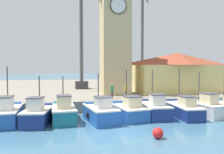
# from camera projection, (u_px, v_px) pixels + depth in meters

# --- Properties ---
(ground_plane) EXTENTS (300.00, 300.00, 0.00)m
(ground_plane) POSITION_uv_depth(u_px,v_px,m) (120.00, 130.00, 16.03)
(ground_plane) COLOR teal
(quay_wharf) EXTENTS (120.00, 40.00, 1.13)m
(quay_wharf) POSITION_uv_depth(u_px,v_px,m) (87.00, 88.00, 42.01)
(quay_wharf) COLOR gray
(quay_wharf) RESTS_ON ground
(fishing_boat_left_outer) EXTENTS (2.38, 4.94, 4.65)m
(fishing_boat_left_outer) POSITION_uv_depth(u_px,v_px,m) (7.00, 114.00, 17.73)
(fishing_boat_left_outer) COLOR #2356A8
(fishing_boat_left_outer) RESTS_ON ground
(fishing_boat_left_inner) EXTENTS (2.38, 4.27, 3.89)m
(fishing_boat_left_inner) POSITION_uv_depth(u_px,v_px,m) (38.00, 114.00, 17.58)
(fishing_boat_left_inner) COLOR navy
(fishing_boat_left_inner) RESTS_ON ground
(fishing_boat_mid_left) EXTENTS (2.20, 4.63, 3.81)m
(fishing_boat_mid_left) POSITION_uv_depth(u_px,v_px,m) (64.00, 112.00, 18.56)
(fishing_boat_mid_left) COLOR #196B7F
(fishing_boat_mid_left) RESTS_ON ground
(fishing_boat_center) EXTENTS (2.73, 4.49, 4.07)m
(fishing_boat_center) POSITION_uv_depth(u_px,v_px,m) (100.00, 112.00, 18.31)
(fishing_boat_center) COLOR #2356A8
(fishing_boat_center) RESTS_ON ground
(fishing_boat_mid_right) EXTENTS (2.81, 4.54, 4.41)m
(fishing_boat_mid_right) POSITION_uv_depth(u_px,v_px,m) (129.00, 110.00, 19.46)
(fishing_boat_mid_right) COLOR #2356A8
(fishing_boat_mid_right) RESTS_ON ground
(fishing_boat_right_inner) EXTENTS (2.23, 4.58, 4.39)m
(fishing_boat_right_inner) POSITION_uv_depth(u_px,v_px,m) (154.00, 109.00, 20.11)
(fishing_boat_right_inner) COLOR navy
(fishing_boat_right_inner) RESTS_ON ground
(fishing_boat_right_outer) EXTENTS (2.03, 5.34, 4.48)m
(fishing_boat_right_outer) POSITION_uv_depth(u_px,v_px,m) (182.00, 109.00, 20.34)
(fishing_boat_right_outer) COLOR navy
(fishing_boat_right_outer) RESTS_ON ground
(fishing_boat_far_right) EXTENTS (2.45, 4.78, 4.14)m
(fishing_boat_far_right) POSITION_uv_depth(u_px,v_px,m) (203.00, 107.00, 20.81)
(fishing_boat_far_right) COLOR silver
(fishing_boat_far_right) RESTS_ON ground
(clock_tower) EXTENTS (4.00, 4.00, 16.69)m
(clock_tower) POSITION_uv_depth(u_px,v_px,m) (115.00, 33.00, 27.99)
(clock_tower) COLOR tan
(clock_tower) RESTS_ON quay_wharf
(warehouse_right) EXTENTS (11.80, 5.51, 5.44)m
(warehouse_right) POSITION_uv_depth(u_px,v_px,m) (177.00, 72.00, 30.31)
(warehouse_right) COLOR #E5D17A
(warehouse_right) RESTS_ON quay_wharf
(port_crane_near) EXTENTS (4.90, 7.23, 20.00)m
(port_crane_near) POSITION_uv_depth(u_px,v_px,m) (81.00, 42.00, 35.11)
(port_crane_near) COLOR #353539
(port_crane_near) RESTS_ON quay_wharf
(port_crane_far) EXTENTS (4.79, 8.25, 20.79)m
(port_crane_far) POSITION_uv_depth(u_px,v_px,m) (142.00, 42.00, 41.90)
(port_crane_far) COLOR #353539
(port_crane_far) RESTS_ON quay_wharf
(mooring_buoy) EXTENTS (0.71, 0.71, 0.71)m
(mooring_buoy) POSITION_uv_depth(u_px,v_px,m) (158.00, 133.00, 14.03)
(mooring_buoy) COLOR red
(mooring_buoy) RESTS_ON ground
(dock_worker_near_tower) EXTENTS (0.34, 0.22, 1.62)m
(dock_worker_near_tower) POSITION_uv_depth(u_px,v_px,m) (126.00, 91.00, 23.93)
(dock_worker_near_tower) COLOR #33333D
(dock_worker_near_tower) RESTS_ON quay_wharf
(dock_worker_along_quay) EXTENTS (0.34, 0.22, 1.62)m
(dock_worker_along_quay) POSITION_uv_depth(u_px,v_px,m) (112.00, 91.00, 24.37)
(dock_worker_along_quay) COLOR #33333D
(dock_worker_along_quay) RESTS_ON quay_wharf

